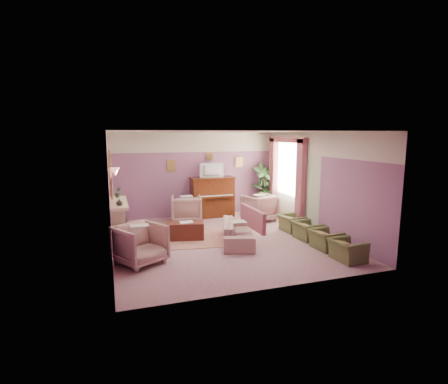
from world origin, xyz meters
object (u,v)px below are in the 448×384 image
object	(u,v)px
television	(212,169)
olive_chair_b	(325,237)
olive_chair_d	(292,221)
piano	(212,197)
sofa	(238,228)
side_table	(264,203)
olive_chair_a	(347,247)
floral_armchair_right	(259,206)
floral_armchair_front	(140,242)
floral_armchair_left	(186,208)
olive_chair_c	(307,228)
coffee_table	(185,231)

from	to	relation	value
television	olive_chair_b	world-z (taller)	television
olive_chair_d	piano	bearing A→B (deg)	123.50
sofa	side_table	bearing A→B (deg)	54.43
olive_chair_d	television	bearing A→B (deg)	124.04
piano	olive_chair_a	bearing A→B (deg)	-71.69
piano	olive_chair_a	world-z (taller)	piano
floral_armchair_right	olive_chair_a	bearing A→B (deg)	-84.64
floral_armchair_front	side_table	size ratio (longest dim) A/B	1.34
floral_armchair_left	side_table	xyz separation A→B (m)	(2.88, 0.47, -0.12)
television	side_table	size ratio (longest dim) A/B	1.14
floral_armchair_left	olive_chair_d	world-z (taller)	floral_armchair_left
olive_chair_b	television	bearing A→B (deg)	111.90
floral_armchair_left	olive_chair_b	size ratio (longest dim) A/B	1.32
olive_chair_a	olive_chair_d	world-z (taller)	same
television	floral_armchair_right	world-z (taller)	television
olive_chair_b	floral_armchair_right	bearing A→B (deg)	96.78
floral_armchair_left	olive_chair_c	world-z (taller)	floral_armchair_left
television	coffee_table	xyz separation A→B (m)	(-1.42, -2.18, -1.38)
coffee_table	floral_armchair_right	world-z (taller)	floral_armchair_right
television	floral_armchair_front	bearing A→B (deg)	-126.55
piano	olive_chair_b	world-z (taller)	piano
coffee_table	side_table	size ratio (longest dim) A/B	1.43
floral_armchair_front	olive_chair_c	xyz separation A→B (m)	(4.31, 0.39, -0.16)
floral_armchair_right	floral_armchair_front	xyz separation A→B (m)	(-3.94, -2.64, 0.00)
sofa	floral_armchair_right	xyz separation A→B (m)	(1.45, 1.92, 0.09)
television	olive_chair_d	world-z (taller)	television
sofa	floral_armchair_left	bearing A→B (deg)	108.48
television	floral_armchair_front	xyz separation A→B (m)	(-2.68, -3.62, -1.13)
olive_chair_c	olive_chair_d	distance (m)	0.82
floral_armchair_front	olive_chair_b	distance (m)	4.33
coffee_table	floral_armchair_front	world-z (taller)	floral_armchair_front
olive_chair_a	olive_chair_d	distance (m)	2.46
television	olive_chair_c	xyz separation A→B (m)	(1.63, -3.23, -1.29)
olive_chair_a	floral_armchair_right	bearing A→B (deg)	95.36
olive_chair_b	side_table	world-z (taller)	side_table
sofa	olive_chair_a	bearing A→B (deg)	-47.42
floral_armchair_right	sofa	bearing A→B (deg)	-126.96
floral_armchair_right	floral_armchair_front	world-z (taller)	same
television	olive_chair_c	bearing A→B (deg)	-63.25
television	olive_chair_d	size ratio (longest dim) A/B	1.12
coffee_table	sofa	bearing A→B (deg)	-30.19
piano	floral_armchair_right	world-z (taller)	piano
olive_chair_a	side_table	bearing A→B (deg)	86.92
television	olive_chair_c	world-z (taller)	television
floral_armchair_left	olive_chair_b	bearing A→B (deg)	-53.75
coffee_table	floral_armchair_front	size ratio (longest dim) A/B	1.06
sofa	olive_chair_a	size ratio (longest dim) A/B	2.66
olive_chair_b	olive_chair_d	size ratio (longest dim) A/B	1.00
olive_chair_b	side_table	size ratio (longest dim) A/B	1.02
piano	floral_armchair_left	xyz separation A→B (m)	(-0.99, -0.52, -0.18)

